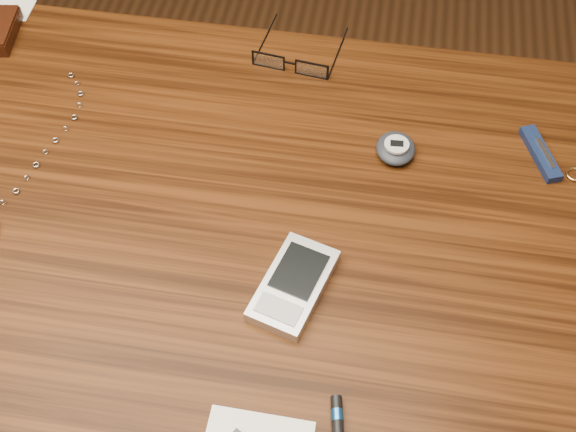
{
  "coord_description": "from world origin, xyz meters",
  "views": [
    {
      "loc": [
        0.13,
        -0.44,
        1.41
      ],
      "look_at": [
        0.06,
        0.03,
        0.76
      ],
      "focal_mm": 45.0,
      "sensor_mm": 36.0,
      "label": 1
    }
  ],
  "objects_px": {
    "pocket_knife": "(541,154)",
    "pedometer": "(396,148)",
    "pda_phone": "(294,285)",
    "eyeglasses": "(291,63)",
    "desk": "(240,281)"
  },
  "relations": [
    {
      "from": "pedometer",
      "to": "pocket_knife",
      "type": "relative_size",
      "value": 0.67
    },
    {
      "from": "pocket_knife",
      "to": "pda_phone",
      "type": "bearing_deg",
      "value": -138.86
    },
    {
      "from": "eyeglasses",
      "to": "pocket_knife",
      "type": "height_order",
      "value": "eyeglasses"
    },
    {
      "from": "eyeglasses",
      "to": "pocket_knife",
      "type": "xyz_separation_m",
      "value": [
        0.32,
        -0.1,
        -0.01
      ]
    },
    {
      "from": "desk",
      "to": "pocket_knife",
      "type": "height_order",
      "value": "pocket_knife"
    },
    {
      "from": "desk",
      "to": "pedometer",
      "type": "distance_m",
      "value": 0.25
    },
    {
      "from": "pocket_knife",
      "to": "pedometer",
      "type": "bearing_deg",
      "value": -172.2
    },
    {
      "from": "desk",
      "to": "pda_phone",
      "type": "relative_size",
      "value": 8.03
    },
    {
      "from": "desk",
      "to": "eyeglasses",
      "type": "xyz_separation_m",
      "value": [
        0.02,
        0.28,
        0.11
      ]
    },
    {
      "from": "pda_phone",
      "to": "pedometer",
      "type": "xyz_separation_m",
      "value": [
        0.09,
        0.21,
        0.0
      ]
    },
    {
      "from": "eyeglasses",
      "to": "pedometer",
      "type": "bearing_deg",
      "value": -40.79
    },
    {
      "from": "pda_phone",
      "to": "desk",
      "type": "bearing_deg",
      "value": 141.97
    },
    {
      "from": "eyeglasses",
      "to": "pda_phone",
      "type": "bearing_deg",
      "value": -80.39
    },
    {
      "from": "desk",
      "to": "pedometer",
      "type": "xyz_separation_m",
      "value": [
        0.17,
        0.15,
        0.11
      ]
    },
    {
      "from": "pedometer",
      "to": "pocket_knife",
      "type": "height_order",
      "value": "pedometer"
    }
  ]
}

